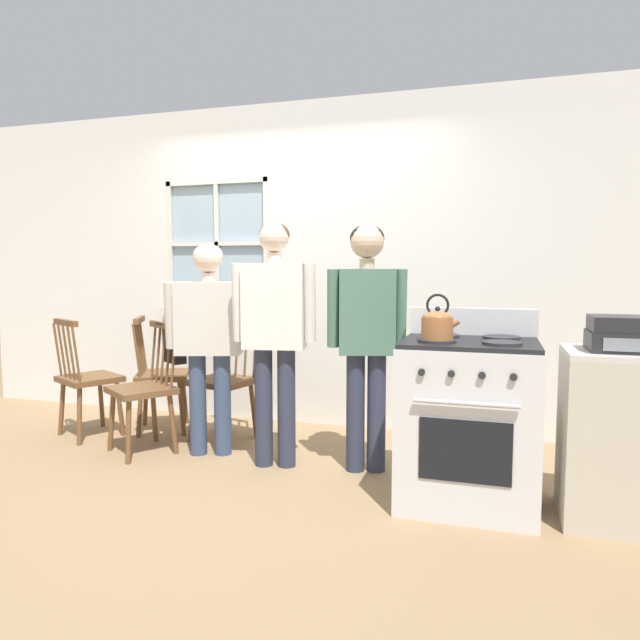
# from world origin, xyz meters

# --- Properties ---
(ground_plane) EXTENTS (16.00, 16.00, 0.00)m
(ground_plane) POSITION_xyz_m (0.00, 0.00, 0.00)
(ground_plane) COLOR #937551
(wall_back) EXTENTS (6.40, 0.16, 2.70)m
(wall_back) POSITION_xyz_m (0.03, 1.40, 1.34)
(wall_back) COLOR silver
(wall_back) RESTS_ON ground_plane
(chair_by_window) EXTENTS (0.57, 0.57, 0.93)m
(chair_by_window) POSITION_xyz_m (-0.78, 0.29, 0.45)
(chair_by_window) COLOR brown
(chair_by_window) RESTS_ON ground_plane
(chair_near_wall) EXTENTS (0.55, 0.55, 0.93)m
(chair_near_wall) POSITION_xyz_m (-0.98, 0.81, 0.45)
(chair_near_wall) COLOR brown
(chair_near_wall) RESTS_ON ground_plane
(chair_center_cluster) EXTENTS (0.56, 0.55, 0.93)m
(chair_center_cluster) POSITION_xyz_m (-1.44, 0.50, 0.45)
(chair_center_cluster) COLOR brown
(chair_center_cluster) RESTS_ON ground_plane
(chair_near_stove) EXTENTS (0.51, 0.49, 0.93)m
(chair_near_stove) POSITION_xyz_m (-0.37, 0.75, 0.45)
(chair_near_stove) COLOR brown
(chair_near_stove) RESTS_ON ground_plane
(person_elderly_left) EXTENTS (0.61, 0.34, 1.49)m
(person_elderly_left) POSITION_xyz_m (-0.30, 0.38, 0.91)
(person_elderly_left) COLOR #384766
(person_elderly_left) RESTS_ON ground_plane
(person_teen_center) EXTENTS (0.57, 0.28, 1.62)m
(person_teen_center) POSITION_xyz_m (0.23, 0.30, 0.98)
(person_teen_center) COLOR #2D3347
(person_teen_center) RESTS_ON ground_plane
(person_adult_right) EXTENTS (0.52, 0.30, 1.60)m
(person_adult_right) POSITION_xyz_m (0.83, 0.38, 0.98)
(person_adult_right) COLOR #2D3347
(person_adult_right) RESTS_ON ground_plane
(stove) EXTENTS (0.74, 0.68, 1.08)m
(stove) POSITION_xyz_m (1.49, 0.05, 0.47)
(stove) COLOR silver
(stove) RESTS_ON ground_plane
(kettle) EXTENTS (0.21, 0.17, 0.25)m
(kettle) POSITION_xyz_m (1.32, -0.09, 1.02)
(kettle) COLOR #A86638
(kettle) RESTS_ON stove
(potted_plant) EXTENTS (0.16, 0.16, 0.25)m
(potted_plant) POSITION_xyz_m (-0.96, 1.31, 1.06)
(potted_plant) COLOR beige
(potted_plant) RESTS_ON wall_back
(handbag) EXTENTS (0.25, 0.25, 0.31)m
(handbag) POSITION_xyz_m (-0.65, 0.49, 0.76)
(handbag) COLOR black
(handbag) RESTS_ON chair_by_window
(side_counter) EXTENTS (0.55, 0.50, 0.90)m
(side_counter) POSITION_xyz_m (2.24, 0.03, 0.45)
(side_counter) COLOR beige
(side_counter) RESTS_ON ground_plane
(stereo) EXTENTS (0.34, 0.29, 0.18)m
(stereo) POSITION_xyz_m (2.24, 0.00, 0.99)
(stereo) COLOR #232326
(stereo) RESTS_ON side_counter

